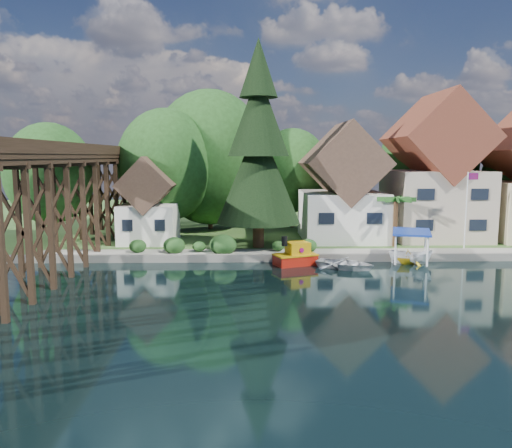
# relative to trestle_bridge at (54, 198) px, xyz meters

# --- Properties ---
(ground) EXTENTS (140.00, 140.00, 0.00)m
(ground) POSITION_rel_trestle_bridge_xyz_m (16.00, -5.17, -5.35)
(ground) COLOR black
(ground) RESTS_ON ground
(bank) EXTENTS (140.00, 52.00, 0.50)m
(bank) POSITION_rel_trestle_bridge_xyz_m (16.00, 28.83, -5.10)
(bank) COLOR #2D4E1F
(bank) RESTS_ON ground
(seawall) EXTENTS (60.00, 0.40, 0.62)m
(seawall) POSITION_rel_trestle_bridge_xyz_m (20.00, 2.83, -5.04)
(seawall) COLOR slate
(seawall) RESTS_ON ground
(promenade) EXTENTS (50.00, 2.60, 0.06)m
(promenade) POSITION_rel_trestle_bridge_xyz_m (22.00, 4.13, -4.82)
(promenade) COLOR gray
(promenade) RESTS_ON bank
(trestle_bridge) EXTENTS (4.12, 44.18, 9.30)m
(trestle_bridge) POSITION_rel_trestle_bridge_xyz_m (0.00, 0.00, 0.00)
(trestle_bridge) COLOR black
(trestle_bridge) RESTS_ON ground
(house_left) EXTENTS (7.64, 8.64, 11.02)m
(house_left) POSITION_rel_trestle_bridge_xyz_m (23.00, 10.83, -0.21)
(house_left) COLOR white
(house_left) RESTS_ON bank
(house_center) EXTENTS (8.65, 9.18, 13.89)m
(house_center) POSITION_rel_trestle_bridge_xyz_m (32.00, 11.33, 1.07)
(house_center) COLOR #B8A590
(house_center) RESTS_ON bank
(shed) EXTENTS (5.09, 5.40, 7.85)m
(shed) POSITION_rel_trestle_bridge_xyz_m (5.00, 9.33, -1.52)
(shed) COLOR white
(shed) RESTS_ON bank
(bg_trees) EXTENTS (49.90, 13.30, 10.57)m
(bg_trees) POSITION_rel_trestle_bridge_xyz_m (17.00, 16.08, 1.94)
(bg_trees) COLOR #382314
(bg_trees) RESTS_ON bank
(shrubs) EXTENTS (15.76, 2.47, 1.70)m
(shrubs) POSITION_rel_trestle_bridge_xyz_m (11.40, 4.09, -4.12)
(shrubs) COLOR #1C3C15
(shrubs) RESTS_ON bank
(conifer) EXTENTS (7.15, 7.15, 17.60)m
(conifer) POSITION_rel_trestle_bridge_xyz_m (14.95, 6.57, 3.62)
(conifer) COLOR #382314
(conifer) RESTS_ON bank
(palm_tree) EXTENTS (4.22, 4.22, 4.62)m
(palm_tree) POSITION_rel_trestle_bridge_xyz_m (26.90, 6.66, -0.81)
(palm_tree) COLOR #382314
(palm_tree) RESTS_ON bank
(flagpole) EXTENTS (1.01, 0.27, 6.56)m
(flagpole) POSITION_rel_trestle_bridge_xyz_m (32.61, 5.40, -0.83)
(flagpole) COLOR white
(flagpole) RESTS_ON bank
(tugboat) EXTENTS (3.65, 2.81, 2.35)m
(tugboat) POSITION_rel_trestle_bridge_xyz_m (17.72, 1.66, -4.65)
(tugboat) COLOR #B9180C
(tugboat) RESTS_ON ground
(boat_white_a) EXTENTS (5.37, 4.90, 0.91)m
(boat_white_a) POSITION_rel_trestle_bridge_xyz_m (21.31, 0.34, -4.89)
(boat_white_a) COLOR silver
(boat_white_a) RESTS_ON ground
(boat_canopy) EXTENTS (3.86, 4.70, 2.61)m
(boat_canopy) POSITION_rel_trestle_bridge_xyz_m (26.70, 1.77, -4.23)
(boat_canopy) COLOR white
(boat_canopy) RESTS_ON ground
(boat_yellow) EXTENTS (3.11, 2.95, 1.29)m
(boat_yellow) POSITION_rel_trestle_bridge_xyz_m (26.60, 1.76, -4.71)
(boat_yellow) COLOR gold
(boat_yellow) RESTS_ON ground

